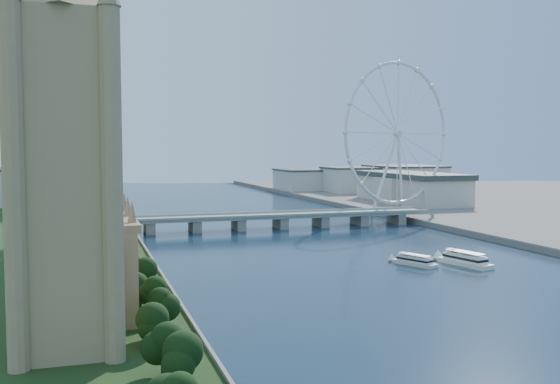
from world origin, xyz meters
name	(u,v)px	position (x,y,z in m)	size (l,w,h in m)	color
tree_row	(154,317)	(-113.00, 58.00, 9.57)	(8.06, 184.06, 21.21)	black
victoria_tower	(65,152)	(-135.00, 55.00, 54.49)	(28.16, 28.16, 112.00)	tan
parliament_range	(91,233)	(-128.00, 170.00, 18.48)	(24.00, 200.00, 70.00)	tan
big_ben	(87,130)	(-128.00, 278.00, 66.57)	(20.02, 20.02, 110.00)	tan
westminster_bridge	(280,219)	(0.00, 300.00, 6.63)	(220.00, 22.00, 9.50)	gray
london_eye	(398,134)	(119.98, 355.08, 67.52)	(113.60, 39.12, 124.30)	silver
county_hall	(410,205)	(175.00, 430.00, 0.00)	(54.00, 144.00, 35.00)	beige
city_skyline	(243,183)	(39.22, 560.08, 16.96)	(505.00, 280.00, 32.00)	beige
tour_boat_near	(415,265)	(18.78, 148.35, 0.00)	(6.52, 25.73, 5.65)	silver
tour_boat_far	(465,265)	(41.31, 140.80, 0.00)	(8.16, 31.81, 7.05)	white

